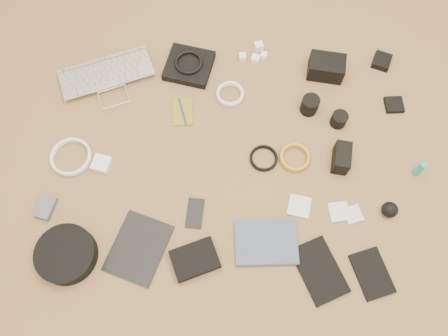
{
  "coord_description": "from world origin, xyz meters",
  "views": [
    {
      "loc": [
        0.01,
        -0.65,
        1.52
      ],
      "look_at": [
        -0.01,
        -0.03,
        0.02
      ],
      "focal_mm": 35.0,
      "sensor_mm": 36.0,
      "label": 1
    }
  ],
  "objects_px": {
    "phone": "(195,213)",
    "headphone_case": "(66,254)",
    "laptop": "(110,85)",
    "dslr_camera": "(326,67)",
    "tablet": "(139,248)",
    "paperback": "(268,266)"
  },
  "relations": [
    {
      "from": "phone",
      "to": "headphone_case",
      "type": "bearing_deg",
      "value": -154.57
    },
    {
      "from": "laptop",
      "to": "headphone_case",
      "type": "height_order",
      "value": "headphone_case"
    },
    {
      "from": "laptop",
      "to": "dslr_camera",
      "type": "distance_m",
      "value": 0.88
    },
    {
      "from": "tablet",
      "to": "phone",
      "type": "height_order",
      "value": "tablet"
    },
    {
      "from": "laptop",
      "to": "tablet",
      "type": "distance_m",
      "value": 0.69
    },
    {
      "from": "laptop",
      "to": "paperback",
      "type": "bearing_deg",
      "value": -69.94
    },
    {
      "from": "dslr_camera",
      "to": "headphone_case",
      "type": "bearing_deg",
      "value": -131.86
    },
    {
      "from": "laptop",
      "to": "tablet",
      "type": "bearing_deg",
      "value": -96.23
    },
    {
      "from": "phone",
      "to": "headphone_case",
      "type": "relative_size",
      "value": 0.54
    },
    {
      "from": "headphone_case",
      "to": "paperback",
      "type": "distance_m",
      "value": 0.69
    },
    {
      "from": "tablet",
      "to": "paperback",
      "type": "distance_m",
      "value": 0.45
    },
    {
      "from": "dslr_camera",
      "to": "phone",
      "type": "relative_size",
      "value": 1.28
    },
    {
      "from": "headphone_case",
      "to": "paperback",
      "type": "xyz_separation_m",
      "value": [
        0.69,
        -0.02,
        -0.02
      ]
    },
    {
      "from": "phone",
      "to": "paperback",
      "type": "xyz_separation_m",
      "value": [
        0.26,
        -0.18,
        0.01
      ]
    },
    {
      "from": "dslr_camera",
      "to": "phone",
      "type": "xyz_separation_m",
      "value": [
        -0.5,
        -0.62,
        -0.04
      ]
    },
    {
      "from": "tablet",
      "to": "paperback",
      "type": "xyz_separation_m",
      "value": [
        0.45,
        -0.05,
        0.01
      ]
    },
    {
      "from": "dslr_camera",
      "to": "headphone_case",
      "type": "xyz_separation_m",
      "value": [
        -0.94,
        -0.78,
        -0.01
      ]
    },
    {
      "from": "dslr_camera",
      "to": "phone",
      "type": "height_order",
      "value": "dslr_camera"
    },
    {
      "from": "headphone_case",
      "to": "paperback",
      "type": "relative_size",
      "value": 0.95
    },
    {
      "from": "laptop",
      "to": "paperback",
      "type": "height_order",
      "value": "laptop"
    },
    {
      "from": "laptop",
      "to": "dslr_camera",
      "type": "xyz_separation_m",
      "value": [
        0.88,
        0.09,
        0.03
      ]
    },
    {
      "from": "phone",
      "to": "paperback",
      "type": "height_order",
      "value": "paperback"
    }
  ]
}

